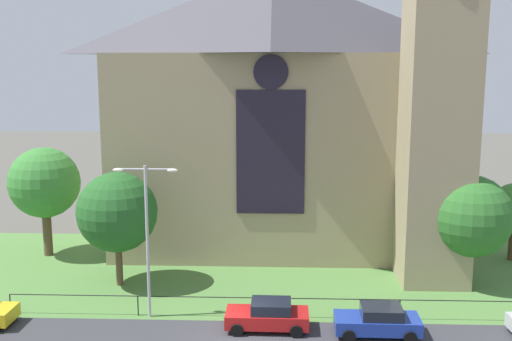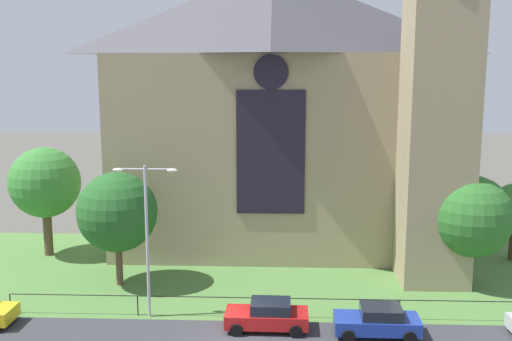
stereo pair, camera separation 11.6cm
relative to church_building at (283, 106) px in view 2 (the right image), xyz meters
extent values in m
plane|color=#56544C|center=(-2.17, -5.99, -10.27)|extent=(160.00, 160.00, 0.00)
cube|color=#517F3D|center=(-2.17, -7.99, -10.27)|extent=(120.00, 20.00, 0.01)
cube|color=tan|center=(-0.77, 0.63, -3.27)|extent=(22.00, 12.00, 14.00)
pyramid|color=#47444C|center=(-0.77, 0.63, 6.73)|extent=(22.00, 12.00, 6.00)
cube|color=black|center=(-0.77, -5.42, -2.57)|extent=(4.40, 0.16, 8.00)
cylinder|color=black|center=(-0.77, -5.42, 2.53)|extent=(2.20, 0.15, 2.20)
cube|color=tan|center=(9.23, -7.37, -1.27)|extent=(4.00, 4.00, 18.00)
cylinder|color=black|center=(-0.77, -13.49, -9.17)|extent=(27.82, 0.05, 0.05)
cylinder|color=black|center=(-14.68, -13.49, -9.72)|extent=(0.07, 0.07, 1.10)
cylinder|color=black|center=(-7.73, -13.49, -9.72)|extent=(0.06, 0.07, 1.10)
cylinder|color=black|center=(-0.77, -13.49, -9.72)|extent=(0.06, 0.07, 1.10)
cylinder|color=black|center=(6.18, -13.49, -9.72)|extent=(0.07, 0.07, 1.10)
cylinder|color=brown|center=(-9.91, -8.95, -8.89)|extent=(0.41, 0.41, 2.76)
sphere|color=#235B23|center=(-9.91, -8.95, -5.71)|extent=(4.82, 4.82, 4.82)
cylinder|color=#4C3823|center=(11.21, -8.33, -9.02)|extent=(0.71, 0.71, 2.50)
sphere|color=#2D6B28|center=(11.21, -8.33, -5.92)|extent=(4.94, 4.94, 4.94)
cylinder|color=brown|center=(-16.44, -3.35, -8.58)|extent=(0.62, 0.62, 3.38)
sphere|color=#387F33|center=(-16.44, -3.35, -5.06)|extent=(4.89, 4.89, 4.89)
cylinder|color=#B2B2B7|center=(-7.08, -13.59, -6.17)|extent=(0.16, 0.16, 8.21)
cylinder|color=#B2B2B7|center=(-7.78, -13.59, -2.27)|extent=(1.40, 0.10, 0.10)
cylinder|color=#B2B2B7|center=(-6.38, -13.59, -2.27)|extent=(1.40, 0.10, 0.10)
ellipsoid|color=white|center=(-8.48, -13.59, -2.32)|extent=(0.57, 0.26, 0.20)
ellipsoid|color=white|center=(-5.68, -13.59, -2.32)|extent=(0.57, 0.26, 0.20)
cylinder|color=black|center=(-14.46, -14.13, -9.95)|extent=(0.64, 0.23, 0.64)
cube|color=#B21919|center=(-0.78, -14.91, -9.66)|extent=(4.22, 1.85, 0.70)
cube|color=black|center=(-0.58, -14.92, -9.04)|extent=(2.02, 1.63, 0.55)
cylinder|color=black|center=(-2.26, -15.80, -9.95)|extent=(0.64, 0.23, 0.64)
cylinder|color=black|center=(-2.24, -14.00, -9.95)|extent=(0.64, 0.23, 0.64)
cylinder|color=black|center=(0.68, -15.83, -9.95)|extent=(0.64, 0.23, 0.64)
cylinder|color=black|center=(0.70, -14.03, -9.95)|extent=(0.64, 0.23, 0.64)
cube|color=#1E3899|center=(4.69, -15.38, -9.66)|extent=(4.23, 1.86, 0.70)
cube|color=black|center=(4.89, -15.38, -9.04)|extent=(2.02, 1.63, 0.55)
cylinder|color=black|center=(3.21, -16.26, -9.95)|extent=(0.64, 0.23, 0.64)
cylinder|color=black|center=(3.24, -14.46, -9.95)|extent=(0.64, 0.23, 0.64)
cylinder|color=black|center=(6.15, -16.30, -9.95)|extent=(0.64, 0.23, 0.64)
cylinder|color=black|center=(6.18, -14.50, -9.95)|extent=(0.64, 0.23, 0.64)
camera|label=1|loc=(-0.24, -44.02, 3.12)|focal=42.72mm
camera|label=2|loc=(-0.12, -44.01, 3.12)|focal=42.72mm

